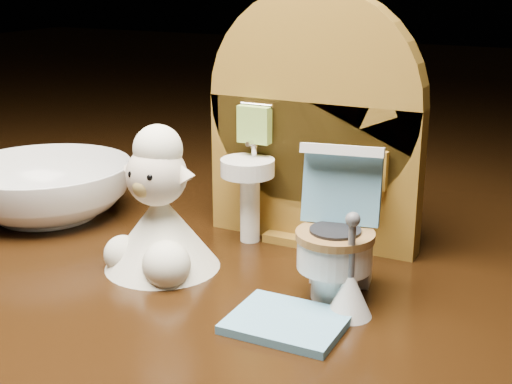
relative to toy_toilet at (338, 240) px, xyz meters
The scene contains 6 objects.
backdrop_panel 0.08m from the toy_toilet, 123.62° to the left, with size 0.13×0.05×0.15m.
toy_toilet is the anchor object (origin of this frame).
bath_mat 0.05m from the toy_toilet, 99.40° to the right, with size 0.05×0.04×0.00m, color #63A4C7.
toilet_brush 0.03m from the toy_toilet, 56.73° to the right, with size 0.02×0.02×0.05m.
plush_lamb 0.10m from the toy_toilet, behind, with size 0.06×0.06×0.08m.
ceramic_bowl 0.22m from the toy_toilet, behind, with size 0.11×0.11×0.04m, color white.
Camera 1 is at (0.15, -0.31, 0.16)m, focal length 50.00 mm.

